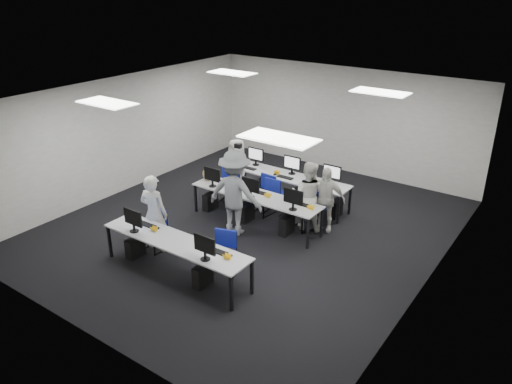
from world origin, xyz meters
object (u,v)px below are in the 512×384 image
Objects in this scene: chair_0 at (155,237)px; photographer at (235,193)px; student_0 at (154,213)px; chair_2 at (229,190)px; student_1 at (308,196)px; chair_7 at (320,211)px; student_3 at (325,199)px; chair_4 at (304,216)px; chair_5 at (234,190)px; chair_1 at (223,263)px; chair_6 at (276,200)px; desk_mid at (255,197)px; desk_front at (175,243)px; chair_3 at (263,202)px; student_2 at (237,170)px.

photographer is at bearing 58.74° from chair_0.
student_0 reaches higher than chair_0.
student_1 reaches higher than chair_2.
student_3 is at bearing -41.81° from chair_7.
chair_7 is 0.57× the size of student_1.
chair_7 is at bearing 53.74° from chair_0.
chair_4 is 0.51m from student_1.
chair_5 is at bearing 156.45° from student_3.
chair_6 reaches higher than chair_1.
chair_1 is at bearing -77.36° from chair_4.
chair_0 reaches higher than desk_mid.
student_3 is (0.35, 0.14, -0.05)m from student_1.
photographer reaches higher than chair_2.
chair_1 is at bearing -70.18° from desk_mid.
chair_1 is (0.78, 0.45, -0.39)m from desk_front.
chair_7 reaches higher than chair_4.
chair_4 is 0.47× the size of photographer.
chair_3 is at bearing 106.81° from desk_mid.
student_0 is at bearing -104.38° from chair_5.
student_3 reaches higher than chair_5.
chair_7 is at bearing -140.99° from photographer.
desk_mid is at bearing -111.21° from photographer.
desk_mid is at bearing 90.00° from desk_front.
student_0 reaches higher than student_1.
chair_3 reaches higher than chair_6.
desk_front is 1.12m from student_0.
chair_6 is 1.14m from chair_7.
chair_4 is 0.94× the size of chair_5.
chair_2 is 0.56m from student_2.
student_3 is (1.38, -0.17, 0.46)m from chair_6.
chair_1 is at bearing -124.56° from student_3.
student_0 is at bearing 39.34° from student_1.
chair_3 is 1.03× the size of chair_4.
student_3 is at bearing -151.12° from photographer.
chair_2 is at bearing 158.90° from student_3.
chair_5 reaches higher than chair_3.
desk_mid is 2.01× the size of student_2.
student_1 is at bearing -23.45° from chair_5.
chair_6 is 0.48× the size of photographer.
photographer is at bearing -60.60° from chair_2.
student_2 reaches higher than student_1.
chair_0 is 1.82m from chair_1.
chair_7 reaches higher than desk_front.
chair_0 is 0.92× the size of chair_3.
student_2 reaches higher than chair_0.
student_2 is (-0.16, 3.01, -0.03)m from student_0.
chair_5 is 1.23m from chair_6.
photographer is (-1.18, -1.11, 0.16)m from student_1.
student_3 is (1.42, 0.65, 0.07)m from desk_mid.
desk_mid is 1.67× the size of photographer.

